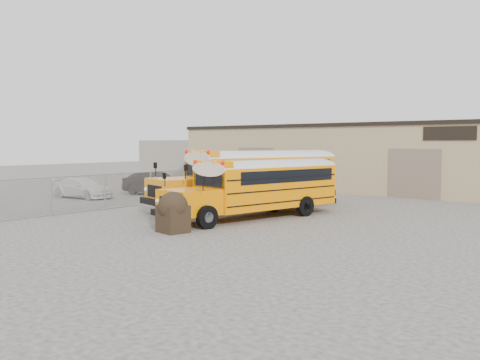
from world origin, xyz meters
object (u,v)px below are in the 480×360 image
Objects in this scene: tarp_bundle at (173,212)px; car_dark at (156,184)px; car_white at (83,188)px; school_bus_right at (338,178)px; school_bus_left at (341,171)px.

car_dark is (-11.34, 9.26, -0.05)m from tarp_bundle.
car_dark is (2.11, 4.02, 0.13)m from car_white.
school_bus_right is 10.73m from tarp_bundle.
tarp_bundle is at bearing -117.74° from car_white.
school_bus_left is 3.53m from school_bus_right.
car_white is at bearing -159.51° from school_bus_right.
tarp_bundle reaches higher than car_dark.
school_bus_left is 15.59m from car_white.
school_bus_right is at bearing -64.30° from school_bus_left.
school_bus_right is 12.48m from car_dark.
tarp_bundle is 14.44m from car_white.
school_bus_right is (1.53, -3.17, -0.22)m from school_bus_left.
tarp_bundle reaches higher than car_white.
school_bus_left is 6.91× the size of tarp_bundle.
car_white is (-13.45, 5.24, -0.18)m from tarp_bundle.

